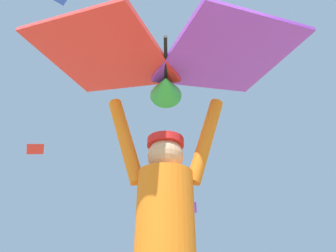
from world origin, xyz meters
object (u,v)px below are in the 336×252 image
(kite_flyer_person, at_px, (165,250))
(held_stunt_kite, at_px, (166,62))
(distant_kite_purple_far_center, at_px, (192,207))
(distant_kite_teal_overhead_distant, at_px, (224,45))
(distant_kite_red_high_left, at_px, (35,149))

(kite_flyer_person, bearing_deg, held_stunt_kite, -89.47)
(distant_kite_purple_far_center, bearing_deg, kite_flyer_person, -94.37)
(distant_kite_teal_overhead_distant, height_order, distant_kite_purple_far_center, distant_kite_teal_overhead_distant)
(distant_kite_red_high_left, bearing_deg, distant_kite_purple_far_center, 67.28)
(distant_kite_red_high_left, xyz_separation_m, distant_kite_purple_far_center, (9.53, 22.75, 2.96))
(kite_flyer_person, relative_size, distant_kite_red_high_left, 1.85)
(distant_kite_red_high_left, bearing_deg, held_stunt_kite, -59.80)
(held_stunt_kite, distance_m, distant_kite_purple_far_center, 35.60)
(kite_flyer_person, xyz_separation_m, held_stunt_kite, (0.00, -0.09, 1.27))
(held_stunt_kite, distance_m, distant_kite_red_high_left, 14.60)
(distant_kite_teal_overhead_distant, bearing_deg, distant_kite_red_high_left, -160.57)
(held_stunt_kite, bearing_deg, distant_kite_red_high_left, 120.20)
(distant_kite_teal_overhead_distant, relative_size, distant_kite_purple_far_center, 1.90)
(kite_flyer_person, relative_size, distant_kite_teal_overhead_distant, 0.66)
(kite_flyer_person, distance_m, distant_kite_purple_far_center, 35.82)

